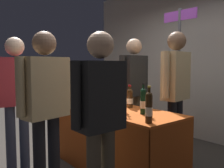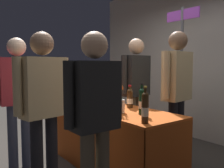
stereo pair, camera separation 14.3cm
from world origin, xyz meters
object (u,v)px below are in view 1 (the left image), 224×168
object	(u,v)px
tasting_table	(112,127)
flower_vase	(122,103)
display_bottle_0	(103,98)
taster_foreground_right	(16,91)
featured_wine_bottle	(149,107)
wine_glass_near_vendor	(75,97)
wine_glass_mid	(85,98)
vendor_presenter	(134,83)
booth_signpost	(179,67)

from	to	relation	value
tasting_table	flower_vase	bearing A→B (deg)	-19.62
display_bottle_0	flower_vase	bearing A→B (deg)	18.15
display_bottle_0	taster_foreground_right	distance (m)	1.09
featured_wine_bottle	wine_glass_near_vendor	distance (m)	1.38
featured_wine_bottle	wine_glass_near_vendor	world-z (taller)	featured_wine_bottle
wine_glass_mid	featured_wine_bottle	bearing A→B (deg)	-5.66
featured_wine_bottle	display_bottle_0	distance (m)	0.77
featured_wine_bottle	vendor_presenter	size ratio (longest dim) A/B	0.20
vendor_presenter	taster_foreground_right	size ratio (longest dim) A/B	1.03
tasting_table	vendor_presenter	distance (m)	0.92
display_bottle_0	vendor_presenter	world-z (taller)	vendor_presenter
flower_vase	vendor_presenter	bearing A→B (deg)	127.40
vendor_presenter	booth_signpost	xyz separation A→B (m)	(0.52, 0.40, 0.25)
wine_glass_mid	booth_signpost	bearing A→B (deg)	61.31
taster_foreground_right	display_bottle_0	bearing A→B (deg)	-42.20
featured_wine_bottle	booth_signpost	distance (m)	1.51
wine_glass_mid	flower_vase	world-z (taller)	flower_vase
display_bottle_0	taster_foreground_right	world-z (taller)	taster_foreground_right
wine_glass_near_vendor	flower_vase	xyz separation A→B (m)	(0.85, 0.09, 0.02)
featured_wine_bottle	taster_foreground_right	size ratio (longest dim) A/B	0.21
wine_glass_mid	flower_vase	size ratio (longest dim) A/B	0.32
flower_vase	taster_foreground_right	xyz separation A→B (m)	(-1.04, -0.83, 0.10)
vendor_presenter	tasting_table	bearing A→B (deg)	16.03
booth_signpost	vendor_presenter	bearing A→B (deg)	-142.53
featured_wine_bottle	flower_vase	xyz separation A→B (m)	(-0.52, 0.13, -0.04)
tasting_table	wine_glass_mid	xyz separation A→B (m)	(-0.45, -0.11, 0.34)
tasting_table	wine_glass_near_vendor	xyz separation A→B (m)	(-0.56, -0.20, 0.34)
flower_vase	vendor_presenter	size ratio (longest dim) A/B	0.22
tasting_table	featured_wine_bottle	distance (m)	0.94
booth_signpost	wine_glass_mid	bearing A→B (deg)	-118.69
featured_wine_bottle	wine_glass_mid	xyz separation A→B (m)	(-1.28, 0.13, -0.06)
wine_glass_near_vendor	featured_wine_bottle	bearing A→B (deg)	-1.45
wine_glass_near_vendor	tasting_table	bearing A→B (deg)	19.74
booth_signpost	flower_vase	bearing A→B (deg)	-85.71
tasting_table	taster_foreground_right	xyz separation A→B (m)	(-0.75, -0.93, 0.46)
display_bottle_0	wine_glass_near_vendor	world-z (taller)	display_bottle_0
featured_wine_bottle	vendor_presenter	world-z (taller)	vendor_presenter
flower_vase	taster_foreground_right	bearing A→B (deg)	-141.65
flower_vase	booth_signpost	size ratio (longest dim) A/B	0.18
display_bottle_0	flower_vase	size ratio (longest dim) A/B	0.93
display_bottle_0	wine_glass_near_vendor	size ratio (longest dim) A/B	2.77
wine_glass_mid	wine_glass_near_vendor	bearing A→B (deg)	-138.70
taster_foreground_right	tasting_table	bearing A→B (deg)	-33.97
featured_wine_bottle	taster_foreground_right	distance (m)	1.72
tasting_table	display_bottle_0	xyz separation A→B (m)	(0.05, -0.19, 0.40)
wine_glass_mid	vendor_presenter	world-z (taller)	vendor_presenter
vendor_presenter	display_bottle_0	bearing A→B (deg)	14.13
vendor_presenter	flower_vase	bearing A→B (deg)	29.02
wine_glass_near_vendor	vendor_presenter	size ratio (longest dim) A/B	0.08
wine_glass_near_vendor	vendor_presenter	distance (m)	0.94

